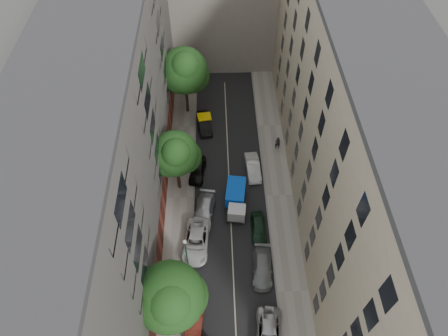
{
  "coord_description": "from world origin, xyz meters",
  "views": [
    {
      "loc": [
        -1.35,
        -25.29,
        36.56
      ],
      "look_at": [
        -0.66,
        -0.66,
        6.0
      ],
      "focal_mm": 32.0,
      "sensor_mm": 36.0,
      "label": 1
    }
  ],
  "objects_px": {
    "car_left_1": "(195,318)",
    "car_left_3": "(204,211)",
    "tarp_truck": "(236,199)",
    "tree_mid": "(176,155)",
    "car_right_0": "(269,335)",
    "car_left_5": "(205,123)",
    "pedestrian": "(278,143)",
    "car_left_2": "(196,241)",
    "car_right_2": "(258,227)",
    "car_right_1": "(262,268)",
    "car_left_4": "(198,170)",
    "tree_near": "(171,299)",
    "tree_far": "(185,72)",
    "lamp_post": "(187,255)",
    "car_right_3": "(253,167)"
  },
  "relations": [
    {
      "from": "tarp_truck",
      "to": "tree_mid",
      "type": "distance_m",
      "value": 7.97
    },
    {
      "from": "car_left_3",
      "to": "car_right_3",
      "type": "relative_size",
      "value": 1.13
    },
    {
      "from": "car_left_4",
      "to": "car_right_1",
      "type": "height_order",
      "value": "car_left_4"
    },
    {
      "from": "car_right_2",
      "to": "pedestrian",
      "type": "bearing_deg",
      "value": 74.63
    },
    {
      "from": "car_right_0",
      "to": "lamp_post",
      "type": "bearing_deg",
      "value": 146.07
    },
    {
      "from": "car_left_5",
      "to": "pedestrian",
      "type": "xyz_separation_m",
      "value": [
        8.82,
        -3.98,
        0.36
      ]
    },
    {
      "from": "car_right_2",
      "to": "lamp_post",
      "type": "distance_m",
      "value": 9.22
    },
    {
      "from": "car_left_1",
      "to": "car_right_0",
      "type": "distance_m",
      "value": 6.57
    },
    {
      "from": "car_right_0",
      "to": "tree_near",
      "type": "height_order",
      "value": "tree_near"
    },
    {
      "from": "car_right_2",
      "to": "car_left_3",
      "type": "bearing_deg",
      "value": 159.55
    },
    {
      "from": "car_right_1",
      "to": "car_right_2",
      "type": "relative_size",
      "value": 1.21
    },
    {
      "from": "car_left_1",
      "to": "tree_far",
      "type": "xyz_separation_m",
      "value": [
        -1.36,
        27.29,
        5.78
      ]
    },
    {
      "from": "car_left_3",
      "to": "tree_near",
      "type": "height_order",
      "value": "tree_near"
    },
    {
      "from": "car_left_2",
      "to": "car_right_2",
      "type": "xyz_separation_m",
      "value": [
        6.4,
        1.46,
        -0.11
      ]
    },
    {
      "from": "car_right_0",
      "to": "car_right_1",
      "type": "xyz_separation_m",
      "value": [
        0.0,
        6.2,
        -0.01
      ]
    },
    {
      "from": "car_left_1",
      "to": "pedestrian",
      "type": "height_order",
      "value": "pedestrian"
    },
    {
      "from": "car_left_4",
      "to": "pedestrian",
      "type": "height_order",
      "value": "pedestrian"
    },
    {
      "from": "car_left_1",
      "to": "lamp_post",
      "type": "bearing_deg",
      "value": 105.55
    },
    {
      "from": "car_left_2",
      "to": "car_right_0",
      "type": "relative_size",
      "value": 1.12
    },
    {
      "from": "car_left_4",
      "to": "car_left_5",
      "type": "xyz_separation_m",
      "value": [
        0.8,
        7.6,
        0.01
      ]
    },
    {
      "from": "car_left_3",
      "to": "tree_far",
      "type": "height_order",
      "value": "tree_far"
    },
    {
      "from": "tarp_truck",
      "to": "car_right_0",
      "type": "distance_m",
      "value": 14.08
    },
    {
      "from": "car_right_1",
      "to": "car_right_2",
      "type": "bearing_deg",
      "value": 94.53
    },
    {
      "from": "car_left_3",
      "to": "car_left_4",
      "type": "height_order",
      "value": "car_left_3"
    },
    {
      "from": "car_right_1",
      "to": "car_right_2",
      "type": "xyz_separation_m",
      "value": [
        0.0,
        4.46,
        -0.02
      ]
    },
    {
      "from": "car_right_1",
      "to": "car_right_3",
      "type": "relative_size",
      "value": 1.07
    },
    {
      "from": "car_left_1",
      "to": "car_left_3",
      "type": "relative_size",
      "value": 0.84
    },
    {
      "from": "car_left_1",
      "to": "car_right_3",
      "type": "bearing_deg",
      "value": 76.76
    },
    {
      "from": "tarp_truck",
      "to": "lamp_post",
      "type": "height_order",
      "value": "lamp_post"
    },
    {
      "from": "car_left_5",
      "to": "lamp_post",
      "type": "bearing_deg",
      "value": -102.08
    },
    {
      "from": "car_right_0",
      "to": "car_right_1",
      "type": "bearing_deg",
      "value": 96.23
    },
    {
      "from": "car_left_5",
      "to": "tree_mid",
      "type": "height_order",
      "value": "tree_mid"
    },
    {
      "from": "car_right_0",
      "to": "pedestrian",
      "type": "bearing_deg",
      "value": 87.92
    },
    {
      "from": "tree_near",
      "to": "lamp_post",
      "type": "bearing_deg",
      "value": 77.64
    },
    {
      "from": "car_left_5",
      "to": "car_right_0",
      "type": "height_order",
      "value": "car_left_5"
    },
    {
      "from": "car_right_2",
      "to": "car_left_5",
      "type": "bearing_deg",
      "value": 110.5
    },
    {
      "from": "car_right_0",
      "to": "pedestrian",
      "type": "height_order",
      "value": "pedestrian"
    },
    {
      "from": "car_left_5",
      "to": "car_left_4",
      "type": "bearing_deg",
      "value": -104.11
    },
    {
      "from": "car_left_5",
      "to": "car_right_2",
      "type": "relative_size",
      "value": 1.14
    },
    {
      "from": "car_left_4",
      "to": "car_right_2",
      "type": "bearing_deg",
      "value": -41.99
    },
    {
      "from": "tarp_truck",
      "to": "car_left_3",
      "type": "relative_size",
      "value": 1.04
    },
    {
      "from": "car_left_5",
      "to": "pedestrian",
      "type": "bearing_deg",
      "value": -32.41
    },
    {
      "from": "car_right_0",
      "to": "pedestrian",
      "type": "xyz_separation_m",
      "value": [
        3.22,
        22.02,
        0.39
      ]
    },
    {
      "from": "car_left_2",
      "to": "car_left_5",
      "type": "distance_m",
      "value": 16.82
    },
    {
      "from": "car_left_2",
      "to": "car_left_5",
      "type": "xyz_separation_m",
      "value": [
        0.8,
        16.8,
        -0.04
      ]
    },
    {
      "from": "car_left_1",
      "to": "tree_far",
      "type": "distance_m",
      "value": 27.93
    },
    {
      "from": "car_right_1",
      "to": "tree_far",
      "type": "height_order",
      "value": "tree_far"
    },
    {
      "from": "tree_far",
      "to": "pedestrian",
      "type": "relative_size",
      "value": 5.18
    },
    {
      "from": "car_right_1",
      "to": "pedestrian",
      "type": "relative_size",
      "value": 2.51
    },
    {
      "from": "tarp_truck",
      "to": "car_left_3",
      "type": "distance_m",
      "value": 3.61
    }
  ]
}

